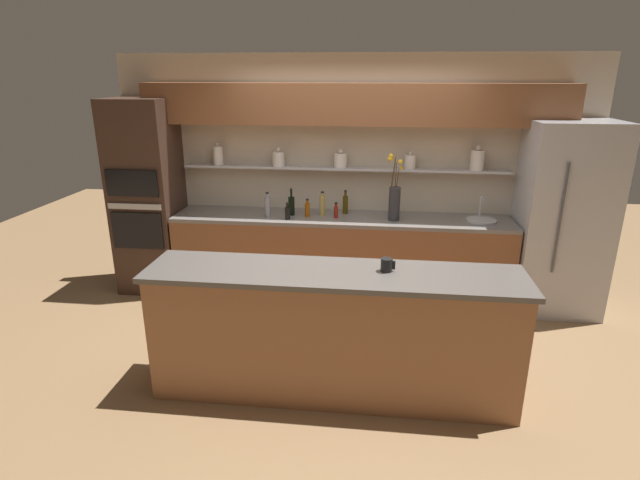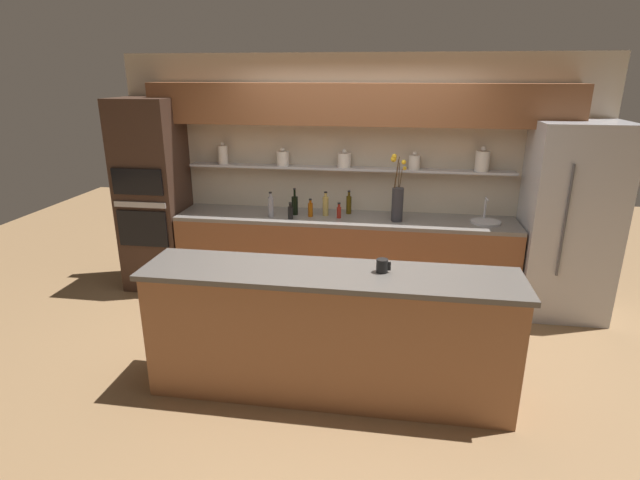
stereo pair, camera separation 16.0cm
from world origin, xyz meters
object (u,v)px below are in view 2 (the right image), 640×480
(refrigerator, at_px, (568,222))
(oven_tower, at_px, (153,196))
(bottle_wine_4, at_px, (295,205))
(bottle_sauce_6, at_px, (310,209))
(flower_vase, at_px, (397,200))
(bottle_spirit_0, at_px, (271,206))
(bottle_spirit_2, at_px, (326,205))
(bottle_sauce_1, at_px, (290,212))
(bottle_sauce_5, at_px, (339,212))
(bottle_oil_3, at_px, (349,204))
(coffee_mug, at_px, (382,266))
(sink_fixture, at_px, (486,221))

(refrigerator, bearing_deg, oven_tower, 179.53)
(bottle_wine_4, relative_size, bottle_sauce_6, 1.49)
(flower_vase, distance_m, bottle_sauce_6, 0.93)
(bottle_spirit_0, bearing_deg, refrigerator, 1.28)
(bottle_spirit_2, xyz_separation_m, bottle_sauce_6, (-0.16, -0.07, -0.03))
(bottle_sauce_1, bearing_deg, bottle_sauce_6, 31.76)
(bottle_spirit_2, height_order, bottle_sauce_5, bottle_spirit_2)
(bottle_oil_3, distance_m, bottle_sauce_6, 0.44)
(bottle_sauce_6, relative_size, coffee_mug, 1.86)
(bottle_wine_4, bearing_deg, bottle_spirit_0, -154.01)
(oven_tower, height_order, sink_fixture, oven_tower)
(refrigerator, distance_m, bottle_spirit_2, 2.47)
(coffee_mug, bearing_deg, flower_vase, 86.99)
(flower_vase, xyz_separation_m, coffee_mug, (-0.09, -1.70, -0.07))
(oven_tower, bearing_deg, bottle_oil_3, 3.75)
(oven_tower, relative_size, bottle_spirit_2, 8.09)
(bottle_sauce_1, height_order, bottle_oil_3, bottle_oil_3)
(bottle_spirit_2, bearing_deg, oven_tower, -179.17)
(bottle_sauce_5, bearing_deg, oven_tower, 178.68)
(bottle_spirit_0, bearing_deg, bottle_oil_3, 16.98)
(coffee_mug, bearing_deg, bottle_oil_3, 102.86)
(sink_fixture, relative_size, bottle_sauce_6, 1.56)
(bottle_sauce_1, xyz_separation_m, bottle_sauce_5, (0.51, 0.11, -0.00))
(bottle_oil_3, bearing_deg, flower_vase, -21.33)
(bottle_spirit_2, bearing_deg, bottle_wine_4, -177.15)
(oven_tower, distance_m, bottle_wine_4, 1.63)
(sink_fixture, bearing_deg, flower_vase, -175.50)
(coffee_mug, bearing_deg, bottle_sauce_1, 122.65)
(flower_vase, xyz_separation_m, bottle_spirit_2, (-0.77, 0.09, -0.11))
(bottle_spirit_2, relative_size, bottle_wine_4, 0.90)
(bottle_oil_3, bearing_deg, oven_tower, -176.25)
(refrigerator, distance_m, bottle_sauce_1, 2.82)
(bottle_spirit_2, xyz_separation_m, bottle_sauce_5, (0.16, -0.08, -0.04))
(flower_vase, bearing_deg, bottle_sauce_6, 178.66)
(sink_fixture, height_order, bottle_oil_3, bottle_oil_3)
(sink_fixture, distance_m, coffee_mug, 2.04)
(sink_fixture, xyz_separation_m, bottle_sauce_6, (-1.84, -0.05, 0.06))
(bottle_wine_4, bearing_deg, bottle_sauce_1, -94.27)
(bottle_spirit_2, relative_size, bottle_sauce_6, 1.35)
(bottle_sauce_1, relative_size, coffee_mug, 1.70)
(bottle_spirit_2, distance_m, bottle_sauce_6, 0.17)
(flower_vase, xyz_separation_m, bottle_wine_4, (-1.10, 0.07, -0.11))
(bottle_spirit_2, bearing_deg, bottle_oil_3, 25.74)
(bottle_sauce_1, distance_m, bottle_wine_4, 0.17)
(flower_vase, xyz_separation_m, bottle_oil_3, (-0.52, 0.20, -0.11))
(bottle_sauce_1, bearing_deg, bottle_wine_4, 85.73)
(bottle_oil_3, bearing_deg, bottle_spirit_0, -163.02)
(oven_tower, height_order, bottle_spirit_2, oven_tower)
(flower_vase, distance_m, bottle_sauce_1, 1.13)
(bottle_oil_3, bearing_deg, refrigerator, -4.65)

